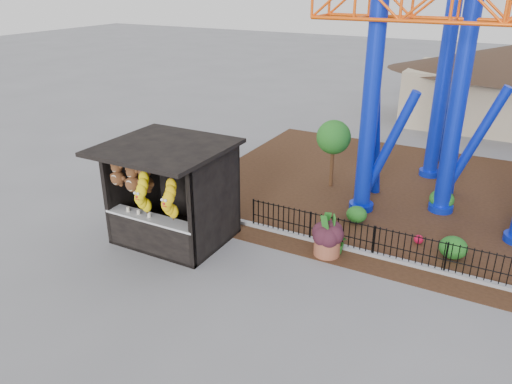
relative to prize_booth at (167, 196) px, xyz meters
The scene contains 9 objects.
ground 3.48m from the prize_booth, 16.84° to the right, with size 120.00×120.00×0.00m, color slate.
mulch_bed 10.08m from the prize_booth, 45.40° to the left, with size 18.00×12.00×0.02m, color #331E11.
curb 7.45m from the prize_booth, 16.66° to the left, with size 18.00×0.18×0.12m, color gray.
prize_booth is the anchor object (origin of this frame).
picket_fence 8.23m from the prize_booth, 14.85° to the left, with size 12.20×0.06×1.00m, color black, non-canonical shape.
terracotta_planter 4.98m from the prize_booth, 18.64° to the left, with size 0.78×0.78×0.59m, color #954F36.
planter_foliage 4.86m from the prize_booth, 18.64° to the left, with size 0.70×0.70×0.64m, color #33141E.
potted_plant 5.24m from the prize_booth, 19.94° to the left, with size 0.69×0.60×0.77m, color #1F4F17.
landscaping 9.23m from the prize_booth, 31.29° to the left, with size 7.84×4.39×0.68m.
Camera 1 is at (5.83, -9.83, 7.58)m, focal length 35.00 mm.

